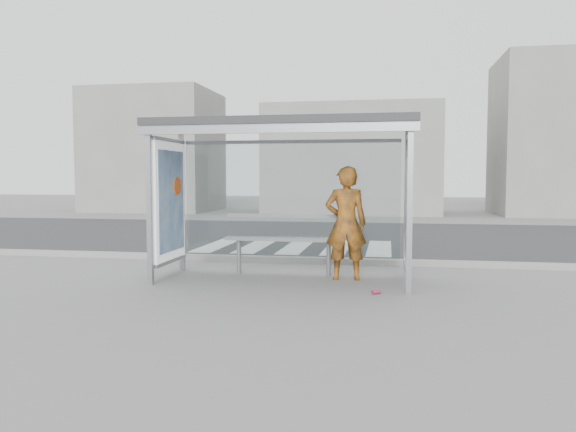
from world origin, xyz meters
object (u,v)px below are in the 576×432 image
Objects in this scene: person at (346,223)px; soda_can at (376,292)px; bench at (283,239)px; bus_shelter at (261,160)px.

person reaches higher than soda_can.
soda_can is at bearing -40.30° from bench.
bus_shelter is 1.48m from bench.
soda_can is (0.53, -1.10, -0.91)m from person.
bus_shelter is at bearing -117.31° from bench.
bench is 16.92× the size of soda_can.
person is at bearing 115.45° from soda_can.
bench is at bearing 62.69° from bus_shelter.
bus_shelter is 35.06× the size of soda_can.
person is 1.52m from soda_can.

